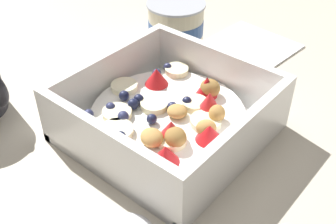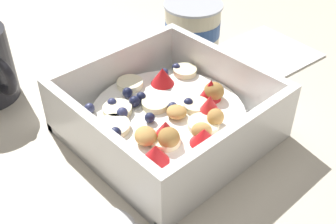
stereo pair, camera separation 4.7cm
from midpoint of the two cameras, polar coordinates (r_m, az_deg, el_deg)
ground_plane at (r=0.49m, az=0.10°, el=-2.61°), size 2.40×2.40×0.00m
fruit_bowl at (r=0.47m, az=2.95°, el=-0.86°), size 0.20×0.20×0.07m
spoon at (r=0.39m, az=-0.68°, el=-15.00°), size 0.11×0.15×0.01m
yogurt_cup at (r=0.62m, az=5.49°, el=11.13°), size 0.08×0.08×0.07m
folded_napkin at (r=0.65m, az=15.19°, el=7.77°), size 0.13×0.13×0.01m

